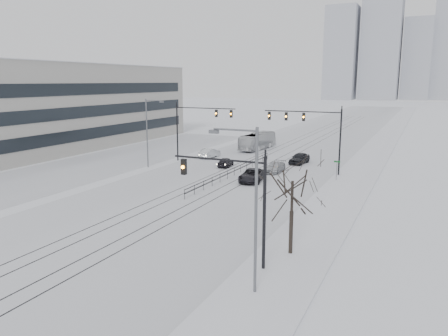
% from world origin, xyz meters
% --- Properties ---
extents(ground, '(500.00, 500.00, 0.00)m').
position_xyz_m(ground, '(0.00, 0.00, 0.00)').
color(ground, silver).
rests_on(ground, ground).
extents(road, '(22.00, 260.00, 0.02)m').
position_xyz_m(road, '(0.00, 60.00, 0.01)').
color(road, silver).
rests_on(road, ground).
extents(sidewalk_east, '(5.00, 260.00, 0.16)m').
position_xyz_m(sidewalk_east, '(13.50, 60.00, 0.08)').
color(sidewalk_east, silver).
rests_on(sidewalk_east, ground).
extents(curb, '(0.10, 260.00, 0.12)m').
position_xyz_m(curb, '(11.05, 60.00, 0.06)').
color(curb, gray).
rests_on(curb, ground).
extents(parking_strip, '(14.00, 60.00, 0.03)m').
position_xyz_m(parking_strip, '(-20.00, 35.00, 0.01)').
color(parking_strip, silver).
rests_on(parking_strip, ground).
extents(tram_rails, '(5.30, 180.00, 0.01)m').
position_xyz_m(tram_rails, '(-0.00, 40.00, 0.02)').
color(tram_rails, black).
rests_on(tram_rails, ground).
extents(office_building, '(20.20, 62.20, 14.11)m').
position_xyz_m(office_building, '(-37.97, 35.00, 7.06)').
color(office_building, '#B3B0A9').
rests_on(office_building, ground).
extents(skyline, '(96.00, 48.00, 72.00)m').
position_xyz_m(skyline, '(5.02, 273.63, 30.65)').
color(skyline, '#989CA7').
rests_on(skyline, ground).
extents(traffic_mast_near, '(6.10, 0.37, 7.00)m').
position_xyz_m(traffic_mast_near, '(10.79, 6.00, 4.56)').
color(traffic_mast_near, black).
rests_on(traffic_mast_near, ground).
extents(traffic_mast_ne, '(9.60, 0.37, 8.00)m').
position_xyz_m(traffic_mast_ne, '(8.15, 34.99, 5.76)').
color(traffic_mast_ne, black).
rests_on(traffic_mast_ne, ground).
extents(traffic_mast_nw, '(9.10, 0.37, 8.00)m').
position_xyz_m(traffic_mast_nw, '(-8.52, 36.00, 5.57)').
color(traffic_mast_nw, black).
rests_on(traffic_mast_nw, ground).
extents(street_light_east, '(2.73, 0.25, 9.00)m').
position_xyz_m(street_light_east, '(12.70, 3.00, 5.21)').
color(street_light_east, '#595B60').
rests_on(street_light_east, ground).
extents(street_light_west, '(2.73, 0.25, 9.00)m').
position_xyz_m(street_light_west, '(-12.20, 30.00, 5.21)').
color(street_light_west, '#595B60').
rests_on(street_light_west, ground).
extents(bare_tree, '(4.40, 4.40, 6.10)m').
position_xyz_m(bare_tree, '(13.20, 9.00, 4.49)').
color(bare_tree, black).
rests_on(bare_tree, ground).
extents(median_fence, '(0.06, 24.00, 1.00)m').
position_xyz_m(median_fence, '(0.00, 30.00, 0.53)').
color(median_fence, black).
rests_on(median_fence, ground).
extents(street_sign, '(0.70, 0.06, 2.40)m').
position_xyz_m(street_sign, '(11.80, 32.00, 1.61)').
color(street_sign, '#595B60').
rests_on(street_sign, ground).
extents(sedan_sb_inner, '(1.97, 3.83, 1.25)m').
position_xyz_m(sedan_sb_inner, '(-3.28, 34.62, 0.62)').
color(sedan_sb_inner, black).
rests_on(sedan_sb_inner, ground).
extents(sedan_sb_outer, '(1.67, 4.35, 1.41)m').
position_xyz_m(sedan_sb_outer, '(-8.34, 39.89, 0.71)').
color(sedan_sb_outer, silver).
rests_on(sedan_sb_outer, ground).
extents(sedan_nb_front, '(3.06, 5.35, 1.41)m').
position_xyz_m(sedan_nb_front, '(3.09, 27.94, 0.70)').
color(sedan_nb_front, black).
rests_on(sedan_nb_front, ground).
extents(sedan_nb_right, '(1.89, 4.34, 1.24)m').
position_xyz_m(sedan_nb_right, '(3.81, 34.00, 0.62)').
color(sedan_nb_right, '#ACAEB4').
rests_on(sedan_nb_right, ground).
extents(sedan_nb_far, '(2.27, 4.58, 1.50)m').
position_xyz_m(sedan_nb_far, '(5.07, 40.88, 0.75)').
color(sedan_nb_far, black).
rests_on(sedan_nb_far, ground).
extents(box_truck, '(3.15, 10.12, 2.78)m').
position_xyz_m(box_truck, '(-4.73, 50.53, 1.39)').
color(box_truck, silver).
rests_on(box_truck, ground).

